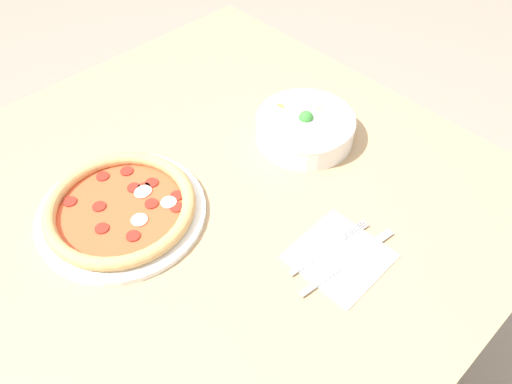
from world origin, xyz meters
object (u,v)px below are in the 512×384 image
at_px(bowl, 305,127).
at_px(fork, 329,248).
at_px(pizza, 121,209).
at_px(knife, 344,264).

bearing_deg(bowl, fork, -38.89).
relative_size(pizza, knife, 1.45).
distance_m(pizza, fork, 0.40).
xyz_separation_m(bowl, knife, (0.28, -0.20, -0.03)).
bearing_deg(pizza, knife, 30.35).
height_order(pizza, knife, pizza).
bearing_deg(fork, bowl, 57.09).
height_order(fork, knife, same).
bearing_deg(bowl, pizza, -102.29).
xyz_separation_m(pizza, knife, (0.37, 0.22, -0.01)).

